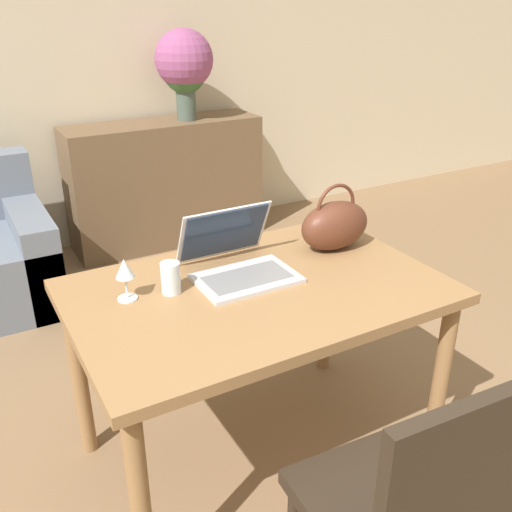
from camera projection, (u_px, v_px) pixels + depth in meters
wall_back at (50, 53)px, 3.71m from camera, size 10.00×0.06×2.70m
dining_table at (257, 310)px, 2.04m from camera, size 1.29×0.84×0.77m
chair at (409, 505)px, 1.47m from camera, size 0.46×0.46×0.92m
sideboard at (166, 183)px, 4.15m from camera, size 1.39×0.40×0.89m
laptop at (236, 256)px, 2.08m from camera, size 0.36×0.35×0.23m
drinking_glass at (171, 278)px, 1.94m from camera, size 0.07×0.07×0.11m
wine_glass at (125, 271)px, 1.88m from camera, size 0.07×0.07×0.15m
handbag at (335, 225)px, 2.26m from camera, size 0.30×0.16×0.27m
flower_vase at (184, 65)px, 3.85m from camera, size 0.40×0.40×0.61m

